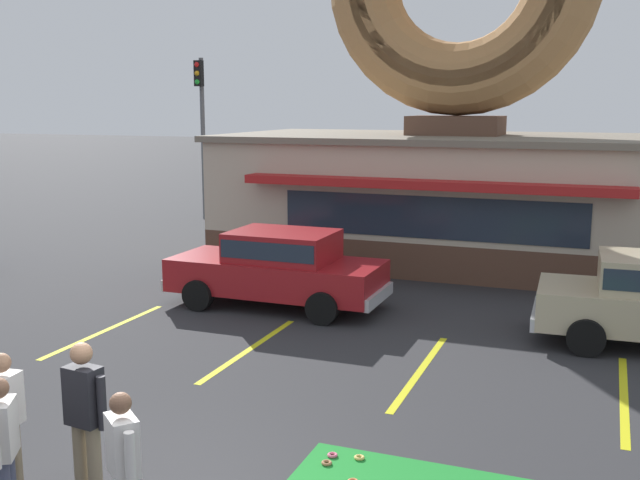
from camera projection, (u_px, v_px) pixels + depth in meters
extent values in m
cube|color=brown|center=(452.00, 242.00, 20.48)|extent=(12.00, 6.00, 0.90)
cube|color=beige|center=(454.00, 184.00, 20.20)|extent=(12.00, 6.00, 2.30)
cube|color=slate|center=(456.00, 138.00, 19.98)|extent=(12.30, 6.30, 0.16)
cube|color=#B21E1E|center=(427.00, 185.00, 17.12)|extent=(9.00, 0.60, 0.20)
cube|color=#232D3D|center=(428.00, 218.00, 17.52)|extent=(7.20, 0.03, 1.00)
cube|color=brown|center=(456.00, 125.00, 19.92)|extent=(2.40, 1.80, 0.50)
torus|color=#E5C666|center=(359.00, 457.00, 8.84)|extent=(0.13, 0.13, 0.04)
torus|color=#A5724C|center=(327.00, 463.00, 8.71)|extent=(0.13, 0.13, 0.04)
torus|color=#D8667F|center=(332.00, 455.00, 8.90)|extent=(0.13, 0.13, 0.04)
cube|color=silver|center=(535.00, 313.00, 13.58)|extent=(0.17, 1.67, 0.24)
cylinder|color=black|center=(585.00, 311.00, 14.14)|extent=(0.65, 0.25, 0.64)
cylinder|color=black|center=(586.00, 338.00, 12.50)|extent=(0.65, 0.25, 0.64)
cube|color=maroon|center=(276.00, 275.00, 15.54)|extent=(4.41, 1.78, 0.68)
cube|color=maroon|center=(283.00, 246.00, 15.37)|extent=(2.11, 1.57, 0.60)
cube|color=#232D3D|center=(283.00, 245.00, 15.37)|extent=(2.02, 1.59, 0.36)
cube|color=silver|center=(184.00, 278.00, 16.38)|extent=(0.11, 1.67, 0.24)
cube|color=silver|center=(379.00, 296.00, 14.78)|extent=(0.11, 1.67, 0.24)
cylinder|color=black|center=(198.00, 295.00, 15.28)|extent=(0.64, 0.22, 0.64)
cylinder|color=black|center=(238.00, 277.00, 16.89)|extent=(0.64, 0.22, 0.64)
cylinder|color=black|center=(322.00, 308.00, 14.30)|extent=(0.64, 0.22, 0.64)
cylinder|color=black|center=(352.00, 288.00, 15.92)|extent=(0.64, 0.22, 0.64)
cylinder|color=#7F7056|center=(95.00, 464.00, 7.87)|extent=(0.15, 0.15, 0.86)
cylinder|color=#7F7056|center=(81.00, 460.00, 7.97)|extent=(0.15, 0.15, 0.86)
cube|color=black|center=(84.00, 396.00, 7.79)|extent=(0.41, 0.28, 0.63)
cylinder|color=black|center=(102.00, 403.00, 7.68)|extent=(0.10, 0.10, 0.58)
cylinder|color=black|center=(67.00, 394.00, 7.91)|extent=(0.10, 0.10, 0.58)
sphere|color=#9E7051|center=(81.00, 353.00, 7.71)|extent=(0.23, 0.23, 0.23)
cube|color=silver|center=(1.00, 429.00, 7.26)|extent=(0.40, 0.45, 0.57)
cylinder|color=silver|center=(8.00, 421.00, 7.50)|extent=(0.10, 0.10, 0.52)
cube|color=silver|center=(123.00, 445.00, 6.93)|extent=(0.45, 0.43, 0.56)
cylinder|color=silver|center=(130.00, 459.00, 6.72)|extent=(0.10, 0.10, 0.52)
cylinder|color=silver|center=(116.00, 438.00, 7.15)|extent=(0.10, 0.10, 0.52)
sphere|color=brown|center=(120.00, 403.00, 6.86)|extent=(0.21, 0.21, 0.21)
cylinder|color=#7F7056|center=(15.00, 456.00, 8.14)|extent=(0.15, 0.15, 0.78)
cylinder|color=#7F7056|center=(2.00, 464.00, 7.95)|extent=(0.15, 0.15, 0.78)
cube|color=silver|center=(4.00, 401.00, 7.92)|extent=(0.28, 0.40, 0.57)
cylinder|color=silver|center=(19.00, 395.00, 8.17)|extent=(0.10, 0.10, 0.53)
sphere|color=#9E7051|center=(1.00, 363.00, 7.85)|extent=(0.21, 0.21, 0.21)
cylinder|color=#51565B|center=(225.00, 243.00, 20.17)|extent=(0.56, 0.56, 0.95)
torus|color=#303437|center=(224.00, 226.00, 20.09)|extent=(0.57, 0.57, 0.05)
cylinder|color=#595B60|center=(203.00, 140.00, 27.15)|extent=(0.16, 0.16, 5.80)
cube|color=black|center=(199.00, 73.00, 26.57)|extent=(0.28, 0.24, 0.90)
sphere|color=red|center=(197.00, 65.00, 26.40)|extent=(0.18, 0.18, 0.18)
sphere|color=orange|center=(197.00, 73.00, 26.46)|extent=(0.18, 0.18, 0.18)
sphere|color=green|center=(197.00, 82.00, 26.51)|extent=(0.18, 0.18, 0.18)
cube|color=yellow|center=(106.00, 330.00, 13.98)|extent=(0.12, 3.60, 0.01)
cube|color=yellow|center=(250.00, 349.00, 12.91)|extent=(0.12, 3.60, 0.01)
cube|color=yellow|center=(420.00, 371.00, 11.85)|extent=(0.12, 3.60, 0.01)
cube|color=yellow|center=(624.00, 397.00, 10.78)|extent=(0.12, 3.60, 0.01)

